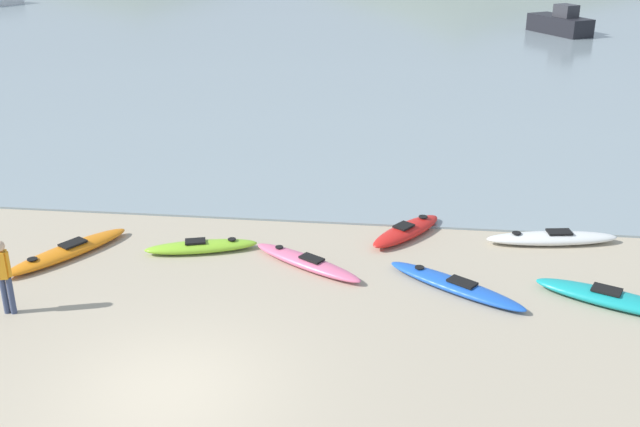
{
  "coord_description": "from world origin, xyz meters",
  "views": [
    {
      "loc": [
        4.03,
        -10.88,
        8.12
      ],
      "look_at": [
        1.88,
        7.49,
        0.5
      ],
      "focal_mm": 42.0,
      "sensor_mm": 36.0,
      "label": 1
    }
  ],
  "objects": [
    {
      "name": "kayak_on_sand_1",
      "position": [
        1.82,
        5.27,
        0.13
      ],
      "size": [
        3.04,
        2.23,
        0.31
      ],
      "color": "#E5668C",
      "rests_on": "ground_plane"
    },
    {
      "name": "kayak_on_sand_2",
      "position": [
        5.33,
        4.48,
        0.13
      ],
      "size": [
        3.29,
        2.54,
        0.3
      ],
      "color": "blue",
      "rests_on": "ground_plane"
    },
    {
      "name": "kayak_on_sand_0",
      "position": [
        -0.95,
        5.82,
        0.14
      ],
      "size": [
        2.88,
        1.35,
        0.33
      ],
      "color": "#8CCC2D",
      "rests_on": "ground_plane"
    },
    {
      "name": "kayak_on_sand_3",
      "position": [
        8.75,
        4.18,
        0.16
      ],
      "size": [
        3.42,
        2.1,
        0.36
      ],
      "color": "teal",
      "rests_on": "ground_plane"
    },
    {
      "name": "moored_boat_1",
      "position": [
        14.2,
        42.38,
        0.75
      ],
      "size": [
        3.99,
        4.9,
        1.98
      ],
      "color": "black",
      "rests_on": "bay_water"
    },
    {
      "name": "person_near_foreground",
      "position": [
        -4.23,
        2.33,
        0.97
      ],
      "size": [
        0.34,
        0.27,
        1.7
      ],
      "color": "#384260",
      "rests_on": "ground_plane"
    },
    {
      "name": "bay_water",
      "position": [
        0.0,
        42.98,
        0.03
      ],
      "size": [
        160.0,
        70.0,
        0.06
      ],
      "primitive_type": "cube",
      "color": "gray",
      "rests_on": "ground_plane"
    },
    {
      "name": "kayak_on_sand_6",
      "position": [
        4.2,
        7.36,
        0.17
      ],
      "size": [
        2.15,
        2.6,
        0.38
      ],
      "color": "red",
      "rests_on": "ground_plane"
    },
    {
      "name": "kayak_on_sand_7",
      "position": [
        7.95,
        7.35,
        0.16
      ],
      "size": [
        3.48,
        1.17,
        0.36
      ],
      "color": "white",
      "rests_on": "ground_plane"
    },
    {
      "name": "ground_plane",
      "position": [
        0.0,
        0.0,
        0.0
      ],
      "size": [
        400.0,
        400.0,
        0.0
      ],
      "primitive_type": "plane",
      "color": "tan"
    },
    {
      "name": "kayak_on_sand_4",
      "position": [
        -4.2,
        5.17,
        0.14
      ],
      "size": [
        2.42,
        3.34,
        0.33
      ],
      "color": "orange",
      "rests_on": "ground_plane"
    }
  ]
}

